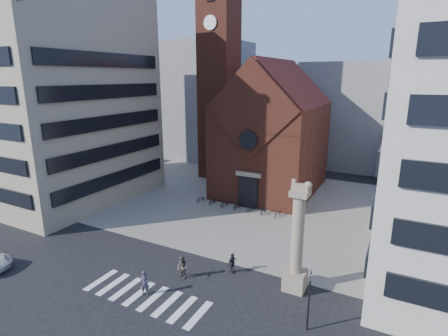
{
  "coord_description": "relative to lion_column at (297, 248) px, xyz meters",
  "views": [
    {
      "loc": [
        16.09,
        -20.25,
        15.71
      ],
      "look_at": [
        1.3,
        8.0,
        7.31
      ],
      "focal_mm": 28.0,
      "sensor_mm": 36.0,
      "label": 1
    }
  ],
  "objects": [
    {
      "name": "ground",
      "position": [
        -10.01,
        -3.0,
        -3.46
      ],
      "size": [
        120.0,
        120.0,
        0.0
      ],
      "primitive_type": "plane",
      "color": "black",
      "rests_on": "ground"
    },
    {
      "name": "piazza",
      "position": [
        -10.01,
        16.0,
        -3.43
      ],
      "size": [
        46.0,
        30.0,
        0.05
      ],
      "primitive_type": "cube",
      "color": "gray",
      "rests_on": "ground"
    },
    {
      "name": "zebra_crossing",
      "position": [
        -9.46,
        -6.0,
        -3.45
      ],
      "size": [
        10.2,
        3.2,
        0.01
      ],
      "primitive_type": null,
      "color": "white",
      "rests_on": "ground"
    },
    {
      "name": "church",
      "position": [
        -10.01,
        22.04,
        4.53
      ],
      "size": [
        12.0,
        16.65,
        18.0
      ],
      "color": "brown",
      "rests_on": "ground"
    },
    {
      "name": "campanile",
      "position": [
        -20.01,
        25.0,
        12.28
      ],
      "size": [
        5.5,
        5.5,
        31.2
      ],
      "color": "brown",
      "rests_on": "ground"
    },
    {
      "name": "building_left",
      "position": [
        -34.01,
        7.0,
        9.54
      ],
      "size": [
        18.0,
        20.0,
        26.0
      ],
      "primitive_type": "cube",
      "color": "gray",
      "rests_on": "ground"
    },
    {
      "name": "bg_block_left",
      "position": [
        -30.01,
        37.0,
        7.54
      ],
      "size": [
        16.0,
        14.0,
        22.0
      ],
      "primitive_type": "cube",
      "color": "gray",
      "rests_on": "ground"
    },
    {
      "name": "bg_block_mid",
      "position": [
        -4.01,
        42.0,
        5.54
      ],
      "size": [
        14.0,
        12.0,
        18.0
      ],
      "primitive_type": "cube",
      "color": "gray",
      "rests_on": "ground"
    },
    {
      "name": "lion_column",
      "position": [
        0.0,
        0.0,
        0.0
      ],
      "size": [
        1.63,
        1.6,
        8.68
      ],
      "color": "gray",
      "rests_on": "ground"
    },
    {
      "name": "traffic_light",
      "position": [
        1.99,
        -4.0,
        -1.17
      ],
      "size": [
        0.13,
        0.16,
        4.3
      ],
      "color": "black",
      "rests_on": "ground"
    },
    {
      "name": "pedestrian_0",
      "position": [
        -9.6,
        -5.87,
        -2.49
      ],
      "size": [
        0.84,
        0.74,
        1.93
      ],
      "primitive_type": "imported",
      "rotation": [
        0.0,
        0.0,
        0.5
      ],
      "color": "#373246",
      "rests_on": "ground"
    },
    {
      "name": "pedestrian_1",
      "position": [
        -8.38,
        -2.79,
        -2.5
      ],
      "size": [
        1.1,
        0.97,
        1.91
      ],
      "primitive_type": "imported",
      "rotation": [
        0.0,
        0.0,
        -0.31
      ],
      "color": "#544943",
      "rests_on": "ground"
    },
    {
      "name": "pedestrian_2",
      "position": [
        -5.24,
        -0.15,
        -2.59
      ],
      "size": [
        0.65,
        1.08,
        1.73
      ],
      "primitive_type": "imported",
      "rotation": [
        0.0,
        0.0,
        1.33
      ],
      "color": "black",
      "rests_on": "ground"
    },
    {
      "name": "scooter_0",
      "position": [
        -16.16,
        12.81,
        -2.98
      ],
      "size": [
        0.77,
        1.69,
        0.85
      ],
      "primitive_type": "imported",
      "rotation": [
        0.0,
        0.0,
        -0.13
      ],
      "color": "black",
      "rests_on": "piazza"
    },
    {
      "name": "scooter_1",
      "position": [
        -14.44,
        12.81,
        -2.93
      ],
      "size": [
        0.65,
        1.62,
        0.95
      ],
      "primitive_type": "imported",
      "rotation": [
        0.0,
        0.0,
        -0.13
      ],
      "color": "black",
      "rests_on": "piazza"
    },
    {
      "name": "scooter_2",
      "position": [
        -12.71,
        12.81,
        -2.98
      ],
      "size": [
        0.77,
        1.69,
        0.85
      ],
      "primitive_type": "imported",
      "rotation": [
        0.0,
        0.0,
        -0.13
      ],
      "color": "black",
      "rests_on": "piazza"
    },
    {
      "name": "scooter_3",
      "position": [
        -10.98,
        12.81,
        -2.93
      ],
      "size": [
        0.65,
        1.62,
        0.95
      ],
      "primitive_type": "imported",
      "rotation": [
        0.0,
        0.0,
        -0.13
      ],
      "color": "black",
      "rests_on": "piazza"
    },
    {
      "name": "scooter_4",
      "position": [
        -9.26,
        12.81,
        -2.98
      ],
      "size": [
        0.77,
        1.69,
        0.85
      ],
      "primitive_type": "imported",
      "rotation": [
        0.0,
        0.0,
        -0.13
      ],
      "color": "black",
      "rests_on": "piazza"
    },
    {
      "name": "scooter_5",
      "position": [
        -7.53,
        12.81,
        -2.93
      ],
      "size": [
        0.65,
        1.62,
        0.95
      ],
      "primitive_type": "imported",
      "rotation": [
        0.0,
        0.0,
        -0.13
      ],
      "color": "black",
      "rests_on": "piazza"
    },
    {
      "name": "scooter_6",
      "position": [
        -5.81,
        12.81,
        -2.98
      ],
      "size": [
        0.77,
        1.69,
        0.85
      ],
      "primitive_type": "imported",
      "rotation": [
        0.0,
        0.0,
        -0.13
      ],
      "color": "black",
      "rests_on": "piazza"
    }
  ]
}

